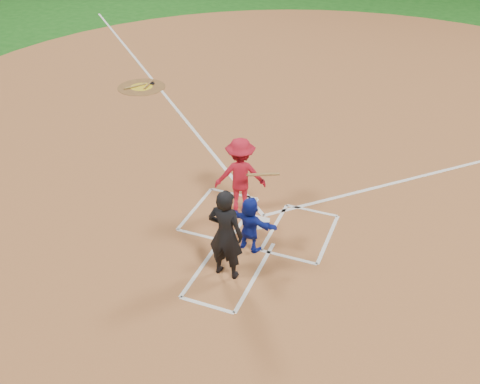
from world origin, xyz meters
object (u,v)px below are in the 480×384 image
at_px(on_deck_circle, 141,87).
at_px(catcher, 250,224).
at_px(home_plate, 259,223).
at_px(batter_at_plate, 240,175).
at_px(umpire, 226,234).

relative_size(on_deck_circle, catcher, 1.37).
distance_m(home_plate, batter_at_plate, 1.14).
xyz_separation_m(on_deck_circle, umpire, (6.72, -8.09, 0.96)).
bearing_deg(catcher, umpire, 93.26).
bearing_deg(home_plate, batter_at_plate, -32.23).
bearing_deg(catcher, on_deck_circle, -34.08).
height_order(on_deck_circle, catcher, catcher).
bearing_deg(umpire, home_plate, -88.26).
bearing_deg(home_plate, catcher, 98.06).
xyz_separation_m(umpire, batter_at_plate, (-0.59, 2.23, -0.06)).
relative_size(catcher, batter_at_plate, 0.68).
relative_size(on_deck_circle, umpire, 0.88).
distance_m(on_deck_circle, catcher, 9.95).
height_order(home_plate, catcher, catcher).
xyz_separation_m(on_deck_circle, batter_at_plate, (6.14, -5.86, 0.90)).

